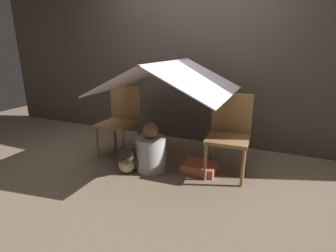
{
  "coord_description": "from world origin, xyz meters",
  "views": [
    {
      "loc": [
        1.16,
        -2.55,
        1.39
      ],
      "look_at": [
        0.0,
        0.12,
        0.49
      ],
      "focal_mm": 28.0,
      "sensor_mm": 36.0,
      "label": 1
    }
  ],
  "objects_px": {
    "chair_right": "(229,131)",
    "person_front": "(151,151)",
    "chair_left": "(121,118)",
    "dog": "(132,158)"
  },
  "relations": [
    {
      "from": "dog",
      "to": "chair_right",
      "type": "bearing_deg",
      "value": 21.03
    },
    {
      "from": "person_front",
      "to": "dog",
      "type": "relative_size",
      "value": 1.34
    },
    {
      "from": "chair_right",
      "to": "chair_left",
      "type": "bearing_deg",
      "value": 177.01
    },
    {
      "from": "dog",
      "to": "chair_left",
      "type": "bearing_deg",
      "value": 134.68
    },
    {
      "from": "chair_left",
      "to": "person_front",
      "type": "relative_size",
      "value": 1.56
    },
    {
      "from": "chair_left",
      "to": "person_front",
      "type": "height_order",
      "value": "chair_left"
    },
    {
      "from": "chair_right",
      "to": "dog",
      "type": "distance_m",
      "value": 1.13
    },
    {
      "from": "chair_right",
      "to": "person_front",
      "type": "xyz_separation_m",
      "value": [
        -0.82,
        -0.29,
        -0.26
      ]
    },
    {
      "from": "chair_right",
      "to": "dog",
      "type": "xyz_separation_m",
      "value": [
        -1.01,
        -0.39,
        -0.34
      ]
    },
    {
      "from": "chair_right",
      "to": "person_front",
      "type": "height_order",
      "value": "chair_right"
    }
  ]
}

